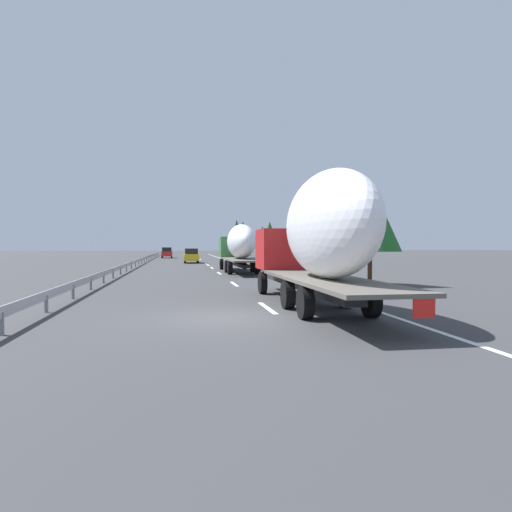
{
  "coord_description": "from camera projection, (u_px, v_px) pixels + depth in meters",
  "views": [
    {
      "loc": [
        -14.84,
        1.41,
        2.36
      ],
      "look_at": [
        15.16,
        -3.55,
        1.61
      ],
      "focal_mm": 32.41,
      "sensor_mm": 36.0,
      "label": 1
    }
  ],
  "objects": [
    {
      "name": "tree_4",
      "position": [
        262.0,
        237.0,
        80.62
      ],
      "size": [
        3.61,
        3.61,
        5.57
      ],
      "color": "#472D19",
      "rests_on": "ground_plane"
    },
    {
      "name": "edge_line_right",
      "position": [
        233.0,
        263.0,
        60.21
      ],
      "size": [
        110.0,
        0.2,
        0.01
      ],
      "primitive_type": "cube",
      "color": "white",
      "rests_on": "ground_plane"
    },
    {
      "name": "truck_lead",
      "position": [
        239.0,
        245.0,
        39.28
      ],
      "size": [
        13.92,
        2.55,
        4.02
      ],
      "color": "#387038",
      "rests_on": "ground_plane"
    },
    {
      "name": "car_yellow_coupe",
      "position": [
        191.0,
        256.0,
        59.21
      ],
      "size": [
        4.79,
        1.84,
        1.86
      ],
      "color": "gold",
      "rests_on": "ground_plane"
    },
    {
      "name": "lane_stripe_5",
      "position": [
        206.0,
        263.0,
        57.49
      ],
      "size": [
        3.2,
        0.2,
        0.01
      ],
      "primitive_type": "cube",
      "color": "white",
      "rests_on": "ground_plane"
    },
    {
      "name": "tree_3",
      "position": [
        298.0,
        226.0,
        48.69
      ],
      "size": [
        3.68,
        3.68,
        6.85
      ],
      "color": "#472D19",
      "rests_on": "ground_plane"
    },
    {
      "name": "lane_stripe_6",
      "position": [
        200.0,
        259.0,
        72.85
      ],
      "size": [
        3.2,
        0.2,
        0.01
      ],
      "primitive_type": "cube",
      "color": "white",
      "rests_on": "ground_plane"
    },
    {
      "name": "guardrail_median",
      "position": [
        142.0,
        259.0,
        56.35
      ],
      "size": [
        94.0,
        0.1,
        0.76
      ],
      "color": "#9EA0A5",
      "rests_on": "ground_plane"
    },
    {
      "name": "road_sign",
      "position": [
        240.0,
        247.0,
        62.89
      ],
      "size": [
        0.1,
        0.9,
        2.95
      ],
      "color": "gray",
      "rests_on": "ground_plane"
    },
    {
      "name": "tree_1",
      "position": [
        370.0,
        216.0,
        26.87
      ],
      "size": [
        3.61,
        3.61,
        6.05
      ],
      "color": "#472D19",
      "rests_on": "ground_plane"
    },
    {
      "name": "tree_2",
      "position": [
        237.0,
        233.0,
        99.1
      ],
      "size": [
        3.37,
        3.37,
        7.74
      ],
      "color": "#472D19",
      "rests_on": "ground_plane"
    },
    {
      "name": "lane_stripe_2",
      "position": [
        219.0,
        273.0,
        38.07
      ],
      "size": [
        3.2,
        0.2,
        0.01
      ],
      "primitive_type": "cube",
      "color": "white",
      "rests_on": "ground_plane"
    },
    {
      "name": "lane_stripe_4",
      "position": [
        208.0,
        265.0,
        53.09
      ],
      "size": [
        3.2,
        0.2,
        0.01
      ],
      "primitive_type": "cube",
      "color": "white",
      "rests_on": "ground_plane"
    },
    {
      "name": "tree_0",
      "position": [
        243.0,
        236.0,
        82.46
      ],
      "size": [
        3.58,
        3.58,
        6.53
      ],
      "color": "#472D19",
      "rests_on": "ground_plane"
    },
    {
      "name": "lane_stripe_7",
      "position": [
        196.0,
        256.0,
        92.85
      ],
      "size": [
        3.2,
        0.2,
        0.01
      ],
      "primitive_type": "cube",
      "color": "white",
      "rests_on": "ground_plane"
    },
    {
      "name": "ground_plane",
      "position": [
        192.0,
        265.0,
        54.38
      ],
      "size": [
        260.0,
        260.0,
        0.0
      ],
      "primitive_type": "plane",
      "color": "#38383A"
    },
    {
      "name": "lane_stripe_1",
      "position": [
        234.0,
        284.0,
        27.58
      ],
      "size": [
        3.2,
        0.2,
        0.01
      ],
      "primitive_type": "cube",
      "color": "white",
      "rests_on": "ground_plane"
    },
    {
      "name": "tree_5",
      "position": [
        270.0,
        234.0,
        70.55
      ],
      "size": [
        3.03,
        3.03,
        5.87
      ],
      "color": "#472D19",
      "rests_on": "ground_plane"
    },
    {
      "name": "car_red_compact",
      "position": [
        167.0,
        253.0,
        81.14
      ],
      "size": [
        4.08,
        1.85,
        1.87
      ],
      "color": "red",
      "rests_on": "ground_plane"
    },
    {
      "name": "lane_stripe_3",
      "position": [
        212.0,
        268.0,
        46.75
      ],
      "size": [
        3.2,
        0.2,
        0.01
      ],
      "primitive_type": "cube",
      "color": "white",
      "rests_on": "ground_plane"
    },
    {
      "name": "truck_trailing",
      "position": [
        318.0,
        235.0,
        16.87
      ],
      "size": [
        14.36,
        2.55,
        4.89
      ],
      "color": "#B21919",
      "rests_on": "ground_plane"
    },
    {
      "name": "lane_stripe_0",
      "position": [
        267.0,
        308.0,
        17.2
      ],
      "size": [
        3.2,
        0.2,
        0.01
      ],
      "primitive_type": "cube",
      "color": "white",
      "rests_on": "ground_plane"
    }
  ]
}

